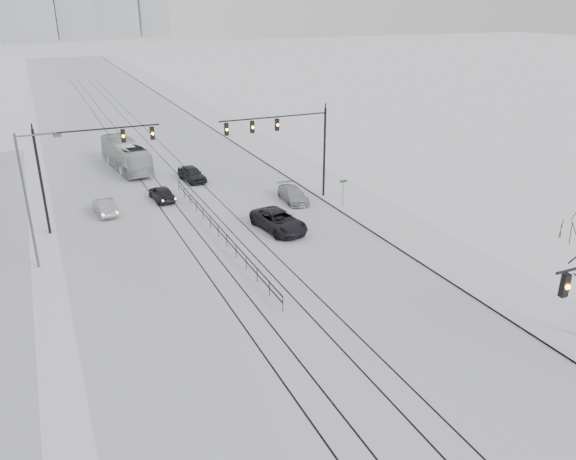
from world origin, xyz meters
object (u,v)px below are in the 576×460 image
object	(u,v)px
sedan_sb_outer	(105,206)
sedan_nb_right	(293,195)
sedan_sb_inner	(162,193)
box_truck	(126,155)
sedan_nb_far	(192,174)
sedan_nb_front	(279,221)

from	to	relation	value
sedan_sb_outer	sedan_nb_right	xyz separation A→B (m)	(15.53, -3.57, -0.03)
sedan_sb_outer	sedan_nb_right	distance (m)	15.94
sedan_sb_inner	sedan_sb_outer	world-z (taller)	sedan_sb_inner
sedan_sb_inner	box_truck	world-z (taller)	box_truck
sedan_sb_inner	sedan_nb_right	distance (m)	11.63
sedan_nb_right	sedan_nb_far	distance (m)	11.61
sedan_sb_inner	sedan_nb_front	xyz separation A→B (m)	(6.67, -10.70, 0.10)
sedan_nb_right	box_truck	size ratio (longest dim) A/B	0.41
sedan_sb_inner	sedan_sb_outer	size ratio (longest dim) A/B	0.97
sedan_sb_outer	box_truck	distance (m)	13.59
sedan_sb_inner	sedan_nb_far	size ratio (longest dim) A/B	0.93
sedan_sb_outer	sedan_nb_front	size ratio (longest dim) A/B	0.73
sedan_nb_right	sedan_sb_outer	bearing A→B (deg)	170.55
sedan_nb_far	sedan_nb_front	bearing A→B (deg)	-87.99
sedan_sb_outer	sedan_nb_right	bearing A→B (deg)	162.84
sedan_nb_front	box_truck	distance (m)	23.57
sedan_sb_inner	sedan_nb_front	distance (m)	12.61
sedan_nb_right	box_truck	world-z (taller)	box_truck
sedan_nb_front	sedan_nb_right	bearing A→B (deg)	47.75
sedan_nb_front	box_truck	world-z (taller)	box_truck
box_truck	sedan_sb_inner	bearing A→B (deg)	89.32
box_truck	sedan_nb_right	bearing A→B (deg)	118.71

